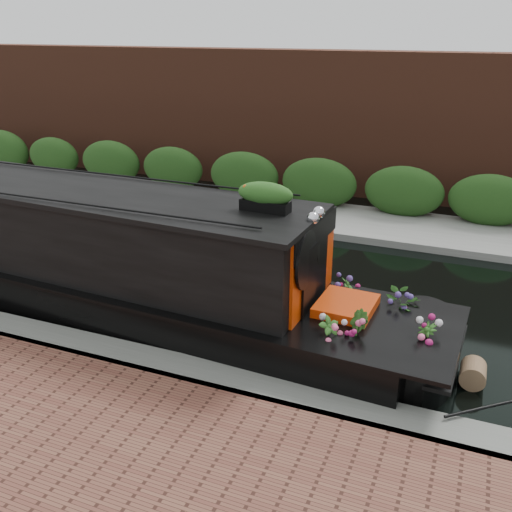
% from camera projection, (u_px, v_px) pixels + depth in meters
% --- Properties ---
extents(ground, '(80.00, 80.00, 0.00)m').
position_uv_depth(ground, '(246.00, 284.00, 11.03)').
color(ground, black).
rests_on(ground, ground).
extents(near_bank_coping, '(40.00, 0.60, 0.50)m').
position_uv_depth(near_bank_coping, '(157.00, 375.00, 8.20)').
color(near_bank_coping, slate).
rests_on(near_bank_coping, ground).
extents(far_bank_path, '(40.00, 2.40, 0.34)m').
position_uv_depth(far_bank_path, '(310.00, 220.00, 14.63)').
color(far_bank_path, gray).
rests_on(far_bank_path, ground).
extents(far_hedge, '(40.00, 1.10, 2.80)m').
position_uv_depth(far_hedge, '(320.00, 210.00, 15.41)').
color(far_hedge, '#1E4115').
rests_on(far_hedge, ground).
extents(far_brick_wall, '(40.00, 1.00, 8.00)m').
position_uv_depth(far_brick_wall, '(339.00, 191.00, 17.21)').
color(far_brick_wall, '#542B1C').
rests_on(far_brick_wall, ground).
extents(narrowboat, '(12.04, 2.69, 2.82)m').
position_uv_depth(narrowboat, '(85.00, 262.00, 9.92)').
color(narrowboat, black).
rests_on(narrowboat, ground).
extents(rope_fender, '(0.35, 0.41, 0.35)m').
position_uv_depth(rope_fender, '(473.00, 373.00, 7.93)').
color(rope_fender, '#856546').
rests_on(rope_fender, ground).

